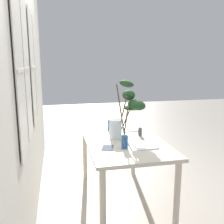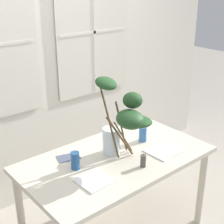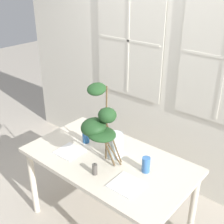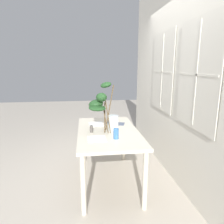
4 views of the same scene
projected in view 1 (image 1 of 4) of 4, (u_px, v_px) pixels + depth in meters
name	position (u px, v px, depth m)	size (l,w,h in m)	color
ground	(122.00, 200.00, 2.90)	(14.00, 14.00, 0.00)	#B7AD9E
back_wall_with_windows	(22.00, 68.00, 2.39)	(4.27, 0.14, 3.03)	silver
dining_table	(122.00, 146.00, 2.77)	(1.43, 0.81, 0.75)	beige
vase_with_branches	(128.00, 110.00, 2.72)	(0.41, 0.42, 0.66)	silver
drinking_glass_blue_left	(125.00, 142.00, 2.41)	(0.06, 0.06, 0.13)	#235693
drinking_glass_blue_right	(110.00, 125.00, 3.05)	(0.07, 0.07, 0.13)	#386BAD
plate_square_left	(145.00, 146.00, 2.47)	(0.21, 0.21, 0.01)	white
plate_square_right	(129.00, 129.00, 3.10)	(0.22, 0.22, 0.01)	white
napkin_folded	(107.00, 148.00, 2.44)	(0.17, 0.11, 0.00)	#4C566B
pillar_candle	(140.00, 131.00, 2.85)	(0.04, 0.04, 0.10)	#514C47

